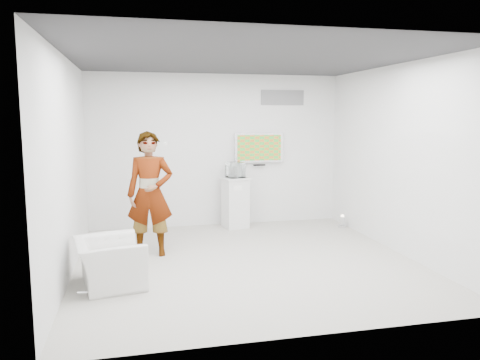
{
  "coord_description": "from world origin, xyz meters",
  "views": [
    {
      "loc": [
        -1.6,
        -6.66,
        2.19
      ],
      "look_at": [
        0.04,
        0.6,
        1.16
      ],
      "focal_mm": 35.0,
      "sensor_mm": 36.0,
      "label": 1
    }
  ],
  "objects_px": {
    "floor_uplight": "(342,221)",
    "tv": "(259,148)",
    "pedestal": "(235,203)",
    "armchair": "(109,263)",
    "person": "(150,194)"
  },
  "relations": [
    {
      "from": "floor_uplight",
      "to": "tv",
      "type": "bearing_deg",
      "value": 152.88
    },
    {
      "from": "tv",
      "to": "pedestal",
      "type": "relative_size",
      "value": 1.01
    },
    {
      "from": "tv",
      "to": "armchair",
      "type": "xyz_separation_m",
      "value": [
        -2.81,
        -3.04,
        -1.24
      ]
    },
    {
      "from": "tv",
      "to": "person",
      "type": "bearing_deg",
      "value": -141.43
    },
    {
      "from": "tv",
      "to": "floor_uplight",
      "type": "relative_size",
      "value": 4.04
    },
    {
      "from": "pedestal",
      "to": "floor_uplight",
      "type": "xyz_separation_m",
      "value": [
        2.05,
        -0.49,
        -0.37
      ]
    },
    {
      "from": "tv",
      "to": "pedestal",
      "type": "xyz_separation_m",
      "value": [
        -0.55,
        -0.28,
        -1.05
      ]
    },
    {
      "from": "person",
      "to": "tv",
      "type": "bearing_deg",
      "value": 44.84
    },
    {
      "from": "person",
      "to": "armchair",
      "type": "distance_m",
      "value": 1.54
    },
    {
      "from": "floor_uplight",
      "to": "armchair",
      "type": "bearing_deg",
      "value": -152.22
    },
    {
      "from": "tv",
      "to": "pedestal",
      "type": "height_order",
      "value": "tv"
    },
    {
      "from": "armchair",
      "to": "pedestal",
      "type": "distance_m",
      "value": 3.58
    },
    {
      "from": "tv",
      "to": "pedestal",
      "type": "bearing_deg",
      "value": -152.89
    },
    {
      "from": "person",
      "to": "pedestal",
      "type": "distance_m",
      "value": 2.31
    },
    {
      "from": "person",
      "to": "floor_uplight",
      "type": "xyz_separation_m",
      "value": [
        3.74,
        1.01,
        -0.85
      ]
    }
  ]
}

